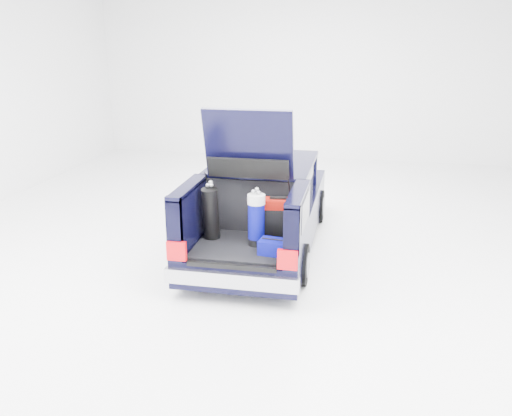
% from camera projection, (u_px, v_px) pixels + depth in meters
% --- Properties ---
extents(ground, '(14.00, 14.00, 0.00)m').
position_uv_depth(ground, '(262.00, 246.00, 9.23)').
color(ground, white).
rests_on(ground, ground).
extents(car, '(1.87, 4.65, 2.47)m').
position_uv_depth(car, '(263.00, 206.00, 9.12)').
color(car, black).
rests_on(car, ground).
extents(red_suitcase, '(0.41, 0.29, 0.65)m').
position_uv_depth(red_suitcase, '(278.00, 220.00, 7.77)').
color(red_suitcase, '#820B04').
rests_on(red_suitcase, car).
extents(black_golf_bag, '(0.24, 0.32, 0.86)m').
position_uv_depth(black_golf_bag, '(211.00, 213.00, 7.78)').
color(black_golf_bag, black).
rests_on(black_golf_bag, car).
extents(blue_golf_bag, '(0.25, 0.25, 0.83)m').
position_uv_depth(blue_golf_bag, '(256.00, 219.00, 7.57)').
color(blue_golf_bag, black).
rests_on(blue_golf_bag, car).
extents(blue_duffel, '(0.44, 0.32, 0.22)m').
position_uv_depth(blue_duffel, '(275.00, 247.00, 7.33)').
color(blue_duffel, '#050570').
rests_on(blue_duffel, car).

